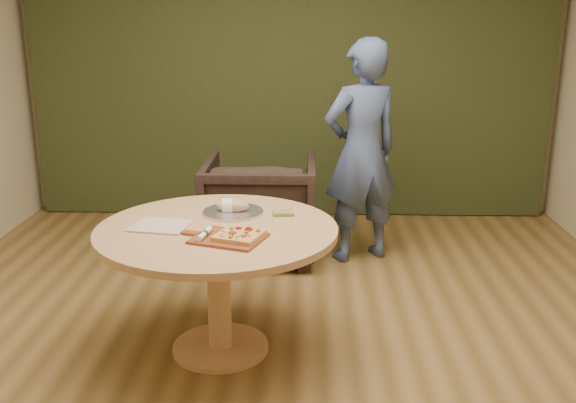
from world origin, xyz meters
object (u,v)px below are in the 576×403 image
Objects in this scene: cutlery_roll at (205,234)px; pizza_paddle at (227,238)px; flatbread_pizza at (239,235)px; bread_roll at (231,206)px; serving_tray at (233,212)px; armchair at (260,203)px; person_standing at (361,152)px; pedestal_table at (218,251)px.

pizza_paddle is at bearing 9.22° from cutlery_roll.
flatbread_pizza is (0.07, -0.01, 0.02)m from pizza_paddle.
cutlery_roll is (-0.18, 0.01, 0.00)m from flatbread_pizza.
serving_tray is at bearing -0.00° from bread_roll.
flatbread_pizza is 1.45× the size of bread_roll.
armchair is 0.89m from person_standing.
bread_roll is at bearing 78.43° from pedestal_table.
pedestal_table is 0.26m from cutlery_roll.
flatbread_pizza is at bearing 14.38° from pizza_paddle.
cutlery_roll is at bearing -99.96° from pedestal_table.
cutlery_roll is at bearing 84.70° from armchair.
pizza_paddle is 1.33× the size of serving_tray.
pizza_paddle is 2.39× the size of cutlery_roll.
armchair is at bearing 95.59° from cutlery_roll.
flatbread_pizza is 0.47m from serving_tray.
cutlery_roll reaches higher than pizza_paddle.
flatbread_pizza is at bearing 7.97° from cutlery_roll.
person_standing is at bearing 83.59° from pizza_paddle.
flatbread_pizza is 1.87m from person_standing.
person_standing is (0.78, -0.02, 0.41)m from armchair.
armchair reaches higher than cutlery_roll.
person_standing is at bearing 55.81° from serving_tray.
serving_tray is 0.21× the size of person_standing.
armchair is 0.52× the size of person_standing.
armchair is at bearing 108.00° from pizza_paddle.
pedestal_table is at bearing 131.06° from pizza_paddle.
armchair reaches higher than serving_tray.
flatbread_pizza is 0.32× the size of armchair.
flatbread_pizza is 1.41× the size of cutlery_roll.
bread_roll is at bearing 90.07° from cutlery_roll.
cutlery_roll is at bearing -101.95° from serving_tray.
armchair reaches higher than pedestal_table.
bread_roll is 0.22× the size of armchair.
bread_roll is (-0.03, 0.46, 0.04)m from pizza_paddle.
serving_tray is 1.84× the size of bread_roll.
serving_tray is at bearing 100.37° from flatbread_pizza.
bread_roll is (-0.01, 0.00, 0.04)m from serving_tray.
flatbread_pizza is at bearing -79.63° from serving_tray.
cutlery_roll is at bearing 177.03° from flatbread_pizza.
pedestal_table is 1.77m from person_standing.
pizza_paddle is (0.08, -0.20, 0.15)m from pedestal_table.
bread_roll is (0.05, 0.25, 0.18)m from pedestal_table.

